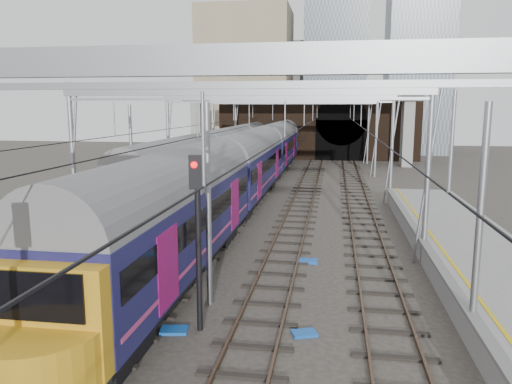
# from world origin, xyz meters

# --- Properties ---
(ground) EXTENTS (160.00, 160.00, 0.00)m
(ground) POSITION_xyz_m (0.00, 0.00, 0.00)
(ground) COLOR #38332D
(ground) RESTS_ON ground
(tracks) EXTENTS (14.40, 80.00, 0.22)m
(tracks) POSITION_xyz_m (0.00, 15.00, 0.02)
(tracks) COLOR #4C3828
(tracks) RESTS_ON ground
(overhead_line) EXTENTS (16.80, 80.00, 8.00)m
(overhead_line) POSITION_xyz_m (0.00, 21.49, 6.57)
(overhead_line) COLOR gray
(overhead_line) RESTS_ON ground
(retaining_wall) EXTENTS (28.00, 2.75, 9.00)m
(retaining_wall) POSITION_xyz_m (1.40, 51.93, 4.33)
(retaining_wall) COLOR black
(retaining_wall) RESTS_ON ground
(overbridge) EXTENTS (28.00, 3.00, 9.25)m
(overbridge) POSITION_xyz_m (0.00, 46.00, 7.27)
(overbridge) COLOR gray
(overbridge) RESTS_ON ground
(city_skyline) EXTENTS (37.50, 27.50, 60.00)m
(city_skyline) POSITION_xyz_m (2.73, 70.48, 17.09)
(city_skyline) COLOR tan
(city_skyline) RESTS_ON ground
(train_main) EXTENTS (3.09, 71.39, 5.22)m
(train_main) POSITION_xyz_m (-2.00, 30.66, 2.66)
(train_main) COLOR black
(train_main) RESTS_ON ground
(train_second) EXTENTS (2.87, 66.32, 4.91)m
(train_second) POSITION_xyz_m (-6.00, 41.14, 2.53)
(train_second) COLOR black
(train_second) RESTS_ON ground
(signal_near_centre) EXTENTS (0.42, 0.49, 5.48)m
(signal_near_centre) POSITION_xyz_m (0.21, -0.12, 3.40)
(signal_near_centre) COLOR black
(signal_near_centre) RESTS_ON ground
(equip_cover_a) EXTENTS (0.92, 0.72, 0.10)m
(equip_cover_a) POSITION_xyz_m (-0.55, -0.31, 0.05)
(equip_cover_a) COLOR blue
(equip_cover_a) RESTS_ON ground
(equip_cover_b) EXTENTS (0.92, 0.66, 0.11)m
(equip_cover_b) POSITION_xyz_m (3.14, 7.34, 0.05)
(equip_cover_b) COLOR blue
(equip_cover_b) RESTS_ON ground
(equip_cover_c) EXTENTS (0.88, 0.75, 0.09)m
(equip_cover_c) POSITION_xyz_m (3.43, 0.11, 0.04)
(equip_cover_c) COLOR blue
(equip_cover_c) RESTS_ON ground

